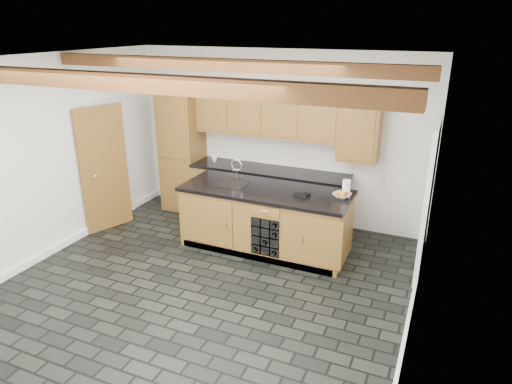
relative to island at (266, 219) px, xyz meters
The scene contains 10 objects.
ground 1.40m from the island, 103.43° to the right, with size 5.00×5.00×0.00m, color black.
room_shell 1.36m from the island, 117.46° to the right, with size 5.01×5.00×5.00m.
back_cabinetry 1.28m from the island, 125.62° to the left, with size 3.65×0.62×2.20m.
island is the anchor object (origin of this frame).
faucet 0.75m from the island, behind, with size 0.45×0.40×0.34m.
kitchen_scale 0.74m from the island, ahead, with size 0.23×0.17×0.06m.
fruit_bowl 1.19m from the island, ahead, with size 0.24×0.24×0.06m, color silver.
fruit_cluster 1.20m from the island, ahead, with size 0.16×0.17×0.07m.
paper_towel 1.27m from the island, ahead, with size 0.11×0.11×0.24m, color white.
mug 1.72m from the island, 145.00° to the left, with size 0.09×0.09×0.09m, color white.
Camera 1 is at (2.63, -4.38, 3.18)m, focal length 32.00 mm.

